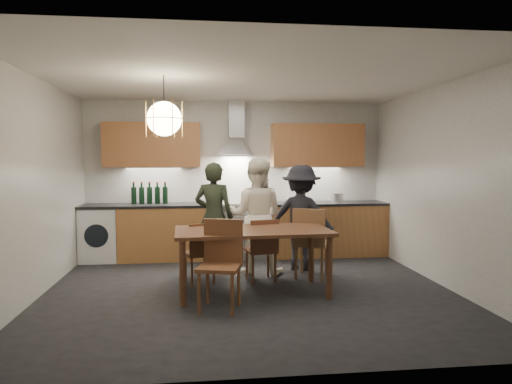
{
  "coord_description": "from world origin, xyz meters",
  "views": [
    {
      "loc": [
        -0.56,
        -5.53,
        1.64
      ],
      "look_at": [
        0.13,
        0.4,
        1.2
      ],
      "focal_mm": 32.0,
      "sensor_mm": 36.0,
      "label": 1
    }
  ],
  "objects": [
    {
      "name": "dining_table",
      "position": [
        0.04,
        -0.08,
        0.69
      ],
      "size": [
        1.89,
        1.01,
        0.78
      ],
      "rotation": [
        0.0,
        0.0,
        0.04
      ],
      "color": "brown",
      "rests_on": "ground"
    },
    {
      "name": "person_right",
      "position": [
        0.88,
        1.03,
        0.77
      ],
      "size": [
        1.14,
        0.91,
        1.54
      ],
      "primitive_type": "imported",
      "rotation": [
        0.0,
        0.0,
        2.75
      ],
      "color": "black",
      "rests_on": "ground"
    },
    {
      "name": "person_left",
      "position": [
        -0.41,
        1.06,
        0.79
      ],
      "size": [
        0.67,
        0.54,
        1.59
      ],
      "primitive_type": "imported",
      "rotation": [
        0.0,
        0.0,
        2.82
      ],
      "color": "black",
      "rests_on": "ground"
    },
    {
      "name": "chair_back_right",
      "position": [
        0.88,
        0.46,
        0.56
      ],
      "size": [
        0.58,
        0.58,
        0.97
      ],
      "rotation": [
        0.0,
        0.0,
        2.71
      ],
      "color": "brown",
      "rests_on": "ground"
    },
    {
      "name": "mixing_bowl",
      "position": [
        0.95,
        1.94,
        0.93
      ],
      "size": [
        0.32,
        0.32,
        0.07
      ],
      "primitive_type": "imported",
      "rotation": [
        0.0,
        0.0,
        0.25
      ],
      "color": "#A9A8AC",
      "rests_on": "counter_run"
    },
    {
      "name": "chair_back_left",
      "position": [
        -0.59,
        0.36,
        0.47
      ],
      "size": [
        0.46,
        0.46,
        0.81
      ],
      "rotation": [
        0.0,
        0.0,
        3.46
      ],
      "color": "brown",
      "rests_on": "ground"
    },
    {
      "name": "pendant_lamp",
      "position": [
        -1.0,
        -0.1,
        2.1
      ],
      "size": [
        0.43,
        0.43,
        0.7
      ],
      "color": "black",
      "rests_on": "ground"
    },
    {
      "name": "chair_front",
      "position": [
        -0.37,
        -0.59,
        0.55
      ],
      "size": [
        0.54,
        0.54,
        0.97
      ],
      "rotation": [
        0.0,
        0.0,
        -0.27
      ],
      "color": "brown",
      "rests_on": "ground"
    },
    {
      "name": "wall_fixtures",
      "position": [
        0.0,
        2.07,
        1.87
      ],
      "size": [
        4.3,
        0.54,
        1.1
      ],
      "color": "#C57F4B",
      "rests_on": "ground"
    },
    {
      "name": "chair_back_mid",
      "position": [
        0.22,
        0.39,
        0.48
      ],
      "size": [
        0.44,
        0.44,
        0.84
      ],
      "rotation": [
        0.0,
        0.0,
        3.31
      ],
      "color": "brown",
      "rests_on": "ground"
    },
    {
      "name": "stock_pot",
      "position": [
        1.7,
        1.98,
        0.97
      ],
      "size": [
        0.22,
        0.22,
        0.14
      ],
      "primitive_type": "cylinder",
      "rotation": [
        0.0,
        0.0,
        -0.06
      ],
      "color": "silver",
      "rests_on": "counter_run"
    },
    {
      "name": "ground",
      "position": [
        0.0,
        0.0,
        0.0
      ],
      "size": [
        5.0,
        5.0,
        0.0
      ],
      "primitive_type": "plane",
      "color": "black",
      "rests_on": "ground"
    },
    {
      "name": "range_stove",
      "position": [
        0.0,
        1.94,
        0.44
      ],
      "size": [
        0.9,
        0.6,
        0.92
      ],
      "color": "silver",
      "rests_on": "ground"
    },
    {
      "name": "room_shell",
      "position": [
        0.0,
        0.0,
        1.71
      ],
      "size": [
        5.02,
        4.52,
        2.61
      ],
      "color": "white",
      "rests_on": "ground"
    },
    {
      "name": "wine_bottles",
      "position": [
        -1.43,
        2.03,
        1.08
      ],
      "size": [
        0.59,
        0.08,
        0.35
      ],
      "color": "black",
      "rests_on": "counter_run"
    },
    {
      "name": "person_mid",
      "position": [
        0.19,
        0.89,
        0.82
      ],
      "size": [
        0.94,
        0.82,
        1.64
      ],
      "primitive_type": "imported",
      "rotation": [
        0.0,
        0.0,
        2.86
      ],
      "color": "white",
      "rests_on": "ground"
    },
    {
      "name": "counter_run",
      "position": [
        0.02,
        1.95,
        0.45
      ],
      "size": [
        5.0,
        0.62,
        0.9
      ],
      "color": "#BD8148",
      "rests_on": "ground"
    }
  ]
}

